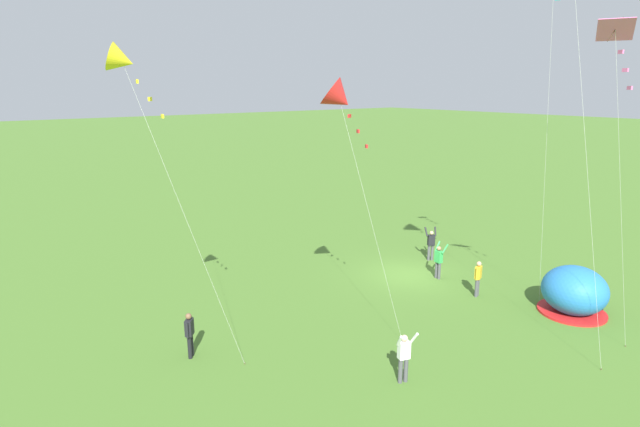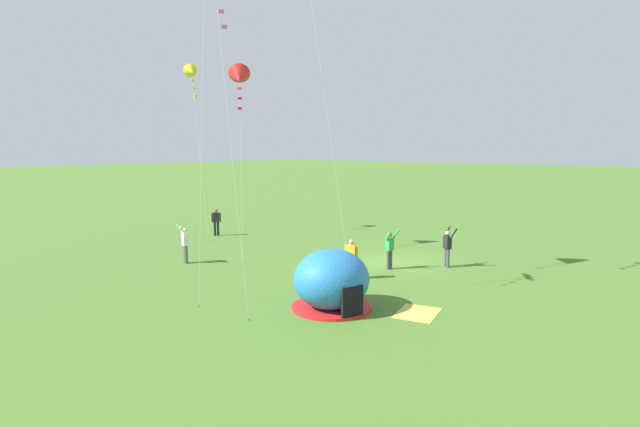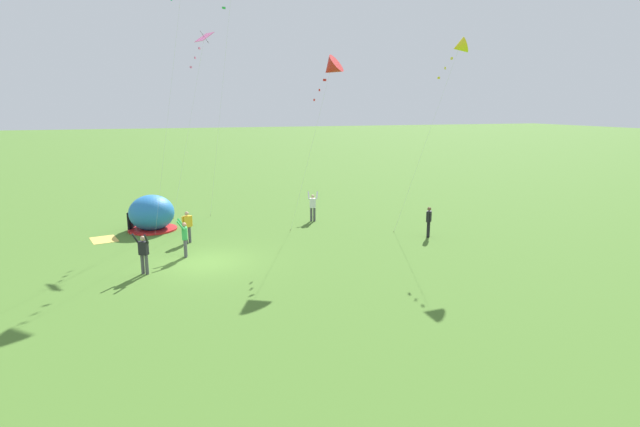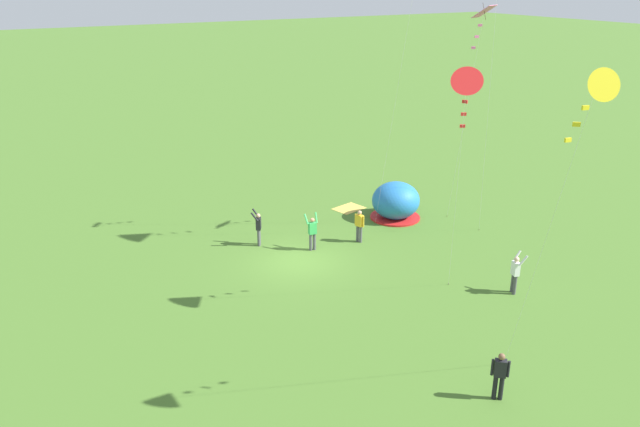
# 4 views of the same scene
# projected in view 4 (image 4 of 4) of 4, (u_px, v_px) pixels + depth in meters

# --- Properties ---
(ground_plane) EXTENTS (300.00, 300.00, 0.00)m
(ground_plane) POSITION_uv_depth(u_px,v_px,m) (299.00, 261.00, 29.94)
(ground_plane) COLOR #477028
(popup_tent) EXTENTS (2.81, 2.81, 2.10)m
(popup_tent) POSITION_uv_depth(u_px,v_px,m) (396.00, 201.00, 34.91)
(popup_tent) COLOR #2672BF
(popup_tent) RESTS_ON ground
(picnic_blanket) EXTENTS (1.96, 1.67, 0.01)m
(picnic_blanket) POSITION_uv_depth(u_px,v_px,m) (349.00, 208.00, 36.66)
(picnic_blanket) COLOR gold
(picnic_blanket) RESTS_ON ground
(person_center_field) EXTENTS (0.35, 0.56, 1.72)m
(person_center_field) POSITION_uv_depth(u_px,v_px,m) (359.00, 224.00, 31.80)
(person_center_field) COLOR #4C4C51
(person_center_field) RESTS_ON ground
(person_arms_raised) EXTENTS (0.68, 0.51, 1.89)m
(person_arms_raised) POSITION_uv_depth(u_px,v_px,m) (312.00, 231.00, 30.84)
(person_arms_raised) COLOR #4C4C51
(person_arms_raised) RESTS_ON ground
(person_near_tent) EXTENTS (0.66, 0.72, 1.89)m
(person_near_tent) POSITION_uv_depth(u_px,v_px,m) (258.00, 227.00, 31.39)
(person_near_tent) COLOR #4C4C51
(person_near_tent) RESTS_ON ground
(person_strolling) EXTENTS (0.47, 0.43, 1.72)m
(person_strolling) POSITION_uv_depth(u_px,v_px,m) (500.00, 374.00, 19.96)
(person_strolling) COLOR black
(person_strolling) RESTS_ON ground
(person_flying_kite) EXTENTS (0.59, 0.70, 1.89)m
(person_flying_kite) POSITION_uv_depth(u_px,v_px,m) (515.00, 272.00, 26.64)
(person_flying_kite) COLOR #4C4C51
(person_flying_kite) RESTS_ON ground
(kite_pink) EXTENTS (1.55, 3.05, 11.66)m
(kite_pink) POSITION_uv_depth(u_px,v_px,m) (483.00, 19.00, 29.24)
(kite_pink) COLOR silver
(kite_pink) RESTS_ON ground
(kite_red) EXTENTS (2.56, 2.79, 9.89)m
(kite_red) POSITION_uv_depth(u_px,v_px,m) (466.00, 87.00, 22.11)
(kite_red) COLOR silver
(kite_red) RESTS_ON ground
(kite_yellow) EXTENTS (1.84, 3.50, 10.82)m
(kite_yellow) POSITION_uv_depth(u_px,v_px,m) (596.00, 88.00, 15.47)
(kite_yellow) COLOR silver
(kite_yellow) RESTS_ON ground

